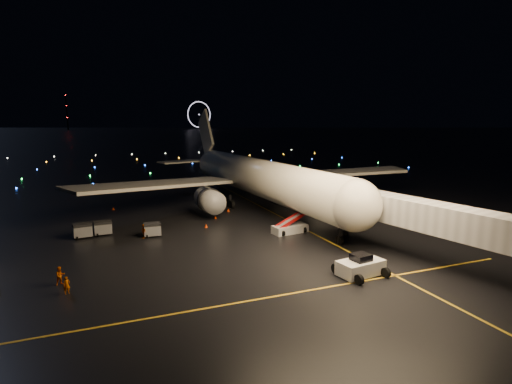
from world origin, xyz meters
The scene contains 19 objects.
ground centered at (0.00, 300.00, 0.00)m, with size 2000.00×2000.00×0.00m, color black.
lane_centre centered at (12.00, 15.00, 0.01)m, with size 0.25×80.00×0.02m, color gold.
lane_cross centered at (-5.00, -10.00, 0.01)m, with size 60.00×0.25×0.02m, color gold.
airliner centered at (10.99, 27.29, 8.77)m, with size 61.89×58.80×17.54m, color beige, non-canonical shape.
pushback_tug centered at (8.91, -8.69, 1.08)m, with size 4.52×2.37×2.15m, color silver.
belt_loader centered at (9.27, 7.34, 1.73)m, with size 7.12×1.94×3.45m, color silver, non-canonical shape.
crew_a centered at (-17.30, -2.86, 0.77)m, with size 0.56×0.37×1.55m, color #E75B00.
crew_b centered at (-17.98, -0.46, 0.86)m, with size 0.84×0.65×1.72m, color #E75B00.
crew_c centered at (-9.26, 12.05, 0.91)m, with size 1.06×0.44×1.81m, color #E75B00.
safety_cone_0 centered at (-0.53, 14.16, 0.26)m, with size 0.45×0.45×0.51m, color #E33400.
safety_cone_1 centered at (5.49, 22.74, 0.27)m, with size 0.48×0.48×0.54m, color #E33400.
safety_cone_2 centered at (2.14, 18.72, 0.23)m, with size 0.41×0.41×0.47m, color #E33400.
safety_cone_3 centered at (-12.25, 30.90, 0.27)m, with size 0.47×0.47×0.53m, color #E33400.
ferris_wheel centered at (170.00, 720.00, 26.00)m, with size 50.00×4.00×52.00m, color black, non-canonical shape.
radio_mast centered at (-60.00, 740.00, 32.00)m, with size 1.80×1.80×64.00m, color black.
taxiway_lights centered at (0.00, 106.00, 0.18)m, with size 164.00×92.00×0.36m, color black, non-canonical shape.
baggage_cart_0 centered at (-8.12, 12.39, 0.89)m, with size 2.10×1.47×1.79m, color gray.
baggage_cart_1 centered at (-14.07, 15.54, 0.92)m, with size 2.16×1.51×1.84m, color gray.
baggage_cart_2 centered at (-16.55, 15.04, 0.94)m, with size 2.20×1.54×1.87m, color gray.
Camera 1 is at (-14.04, -39.14, 14.72)m, focal length 28.00 mm.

